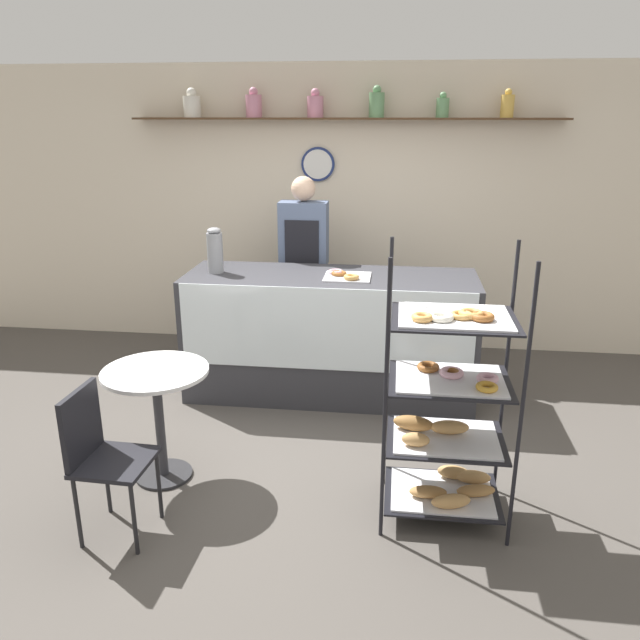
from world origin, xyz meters
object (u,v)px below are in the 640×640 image
(pastry_rack, at_px, (448,415))
(cafe_chair, at_px, (99,448))
(person_worker, at_px, (304,265))
(cafe_table, at_px, (157,398))
(donut_tray_counter, at_px, (345,276))
(coffee_carafe, at_px, (215,251))

(pastry_rack, bearing_deg, cafe_chair, -167.69)
(person_worker, bearing_deg, pastry_rack, -62.37)
(cafe_table, height_order, donut_tray_counter, donut_tray_counter)
(coffee_carafe, distance_m, donut_tray_counter, 1.07)
(person_worker, relative_size, cafe_table, 2.31)
(person_worker, height_order, donut_tray_counter, person_worker)
(coffee_carafe, bearing_deg, cafe_table, -89.86)
(cafe_chair, bearing_deg, cafe_table, -8.31)
(cafe_table, bearing_deg, cafe_chair, -100.72)
(pastry_rack, height_order, cafe_table, pastry_rack)
(pastry_rack, xyz_separation_m, coffee_carafe, (-1.78, 1.57, 0.56))
(cafe_chair, relative_size, donut_tray_counter, 2.37)
(cafe_table, xyz_separation_m, cafe_chair, (-0.11, -0.58, -0.04))
(person_worker, bearing_deg, coffee_carafe, -134.95)
(cafe_table, xyz_separation_m, coffee_carafe, (-0.00, 1.40, 0.64))
(donut_tray_counter, bearing_deg, pastry_rack, -64.84)
(person_worker, relative_size, coffee_carafe, 4.71)
(person_worker, distance_m, cafe_table, 2.16)
(person_worker, height_order, coffee_carafe, person_worker)
(cafe_table, xyz_separation_m, donut_tray_counter, (1.06, 1.37, 0.47))
(donut_tray_counter, bearing_deg, coffee_carafe, 178.05)
(person_worker, xyz_separation_m, coffee_carafe, (-0.63, -0.63, 0.24))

